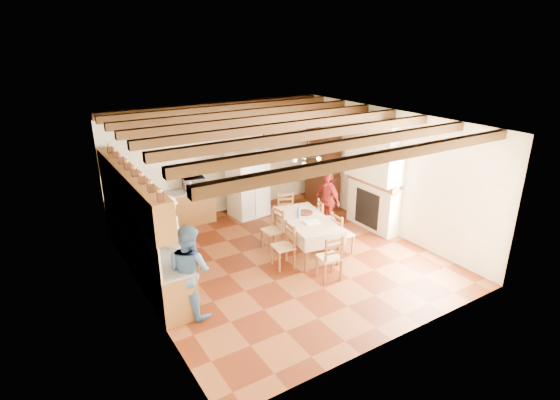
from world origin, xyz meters
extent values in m
cube|color=#531D0B|center=(0.00, 0.00, -0.01)|extent=(6.00, 6.50, 0.02)
cube|color=white|center=(0.00, 0.00, 3.01)|extent=(6.00, 6.50, 0.02)
cube|color=beige|center=(0.00, 3.26, 1.50)|extent=(6.00, 0.02, 3.00)
cube|color=beige|center=(0.00, -3.26, 1.50)|extent=(6.00, 0.02, 3.00)
cube|color=beige|center=(-3.01, 0.00, 1.50)|extent=(0.02, 6.50, 3.00)
cube|color=beige|center=(3.01, 0.00, 1.50)|extent=(0.02, 6.50, 3.00)
cube|color=brown|center=(-2.70, 1.05, 0.43)|extent=(0.60, 4.30, 0.86)
cube|color=brown|center=(-1.55, 2.95, 0.43)|extent=(2.30, 0.60, 0.86)
cube|color=gray|center=(-2.70, 1.05, 0.88)|extent=(0.62, 4.30, 0.04)
cube|color=gray|center=(-1.55, 2.95, 0.88)|extent=(2.34, 0.62, 0.04)
cube|color=silver|center=(-2.98, 1.05, 1.20)|extent=(0.03, 4.30, 0.60)
cube|color=silver|center=(-1.55, 3.23, 1.20)|extent=(2.30, 0.03, 0.60)
cube|color=brown|center=(-2.83, 1.05, 1.85)|extent=(0.35, 4.20, 0.70)
cube|color=black|center=(1.55, 3.23, 1.85)|extent=(0.34, 0.03, 0.42)
cube|color=white|center=(0.55, 2.62, 0.92)|extent=(0.99, 0.84, 1.84)
cube|color=beige|center=(0.60, 0.00, 0.78)|extent=(1.25, 1.98, 0.05)
cube|color=brown|center=(0.09, -0.75, 0.38)|extent=(0.08, 0.08, 0.76)
cube|color=brown|center=(0.84, -0.88, 0.38)|extent=(0.08, 0.08, 0.76)
cube|color=brown|center=(0.37, 0.87, 0.38)|extent=(0.08, 0.08, 0.76)
cube|color=brown|center=(1.12, 0.74, 0.38)|extent=(0.08, 0.08, 0.76)
torus|color=black|center=(0.60, 0.00, 2.25)|extent=(0.47, 0.47, 0.03)
imported|color=silver|center=(-2.37, 0.15, 0.94)|extent=(0.59, 0.77, 1.88)
imported|color=#3F6393|center=(-2.43, -0.83, 0.83)|extent=(0.91, 1.00, 1.67)
imported|color=#A62724|center=(1.84, 0.84, 0.72)|extent=(0.40, 0.86, 1.45)
imported|color=silver|center=(-0.83, 2.95, 1.05)|extent=(0.57, 0.42, 0.29)
imported|color=#3D1B0E|center=(0.42, 2.62, 1.98)|extent=(0.30, 0.30, 0.28)
camera|label=1|loc=(-4.60, -7.18, 4.58)|focal=28.00mm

